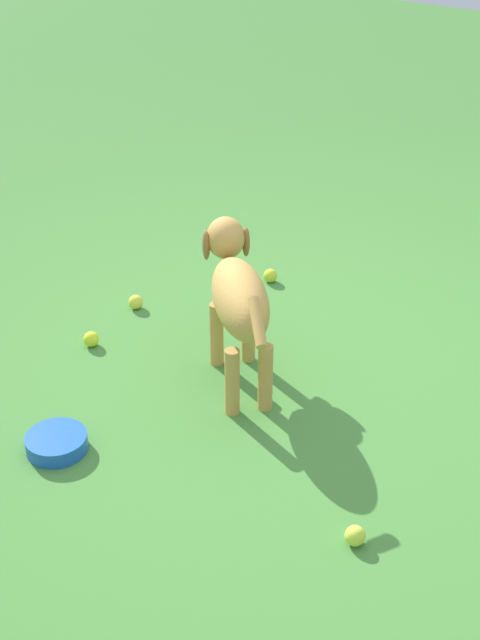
# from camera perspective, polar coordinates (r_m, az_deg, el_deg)

# --- Properties ---
(ground) EXTENTS (14.00, 14.00, 0.00)m
(ground) POSITION_cam_1_polar(r_m,az_deg,el_deg) (3.54, 2.63, -3.40)
(ground) COLOR #478438
(dog) EXTENTS (0.65, 0.63, 0.58)m
(dog) POSITION_cam_1_polar(r_m,az_deg,el_deg) (3.30, -0.16, 1.70)
(dog) COLOR #C69347
(dog) RESTS_ON ground
(tennis_ball_0) EXTENTS (0.07, 0.07, 0.07)m
(tennis_ball_0) POSITION_cam_1_polar(r_m,az_deg,el_deg) (2.81, 7.52, -13.78)
(tennis_ball_0) COLOR #CCDF40
(tennis_ball_0) RESTS_ON ground
(tennis_ball_1) EXTENTS (0.07, 0.07, 0.07)m
(tennis_ball_1) POSITION_cam_1_polar(r_m,az_deg,el_deg) (4.17, 1.99, 2.91)
(tennis_ball_1) COLOR #C7D130
(tennis_ball_1) RESTS_ON ground
(tennis_ball_2) EXTENTS (0.07, 0.07, 0.07)m
(tennis_ball_2) POSITION_cam_1_polar(r_m,az_deg,el_deg) (3.73, -9.68, -1.24)
(tennis_ball_2) COLOR #CEDD2A
(tennis_ball_2) RESTS_ON ground
(tennis_ball_3) EXTENTS (0.07, 0.07, 0.07)m
(tennis_ball_3) POSITION_cam_1_polar(r_m,az_deg,el_deg) (3.98, -6.82, 1.17)
(tennis_ball_3) COLOR #D1D539
(tennis_ball_3) RESTS_ON ground
(water_bowl) EXTENTS (0.22, 0.22, 0.06)m
(water_bowl) POSITION_cam_1_polar(r_m,az_deg,el_deg) (3.20, -11.87, -7.85)
(water_bowl) COLOR blue
(water_bowl) RESTS_ON ground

